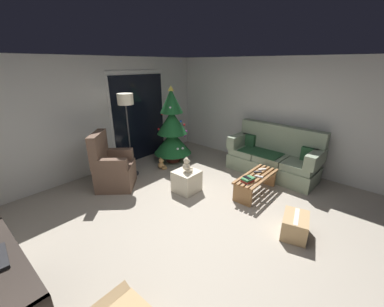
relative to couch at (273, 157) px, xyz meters
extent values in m
plane|color=#9E9384|center=(-2.32, 0.03, -0.40)|extent=(7.00, 7.00, 0.00)
cube|color=beige|center=(-2.32, 3.09, 0.85)|extent=(5.72, 0.12, 2.50)
cube|color=beige|center=(0.54, 0.03, 0.85)|extent=(0.12, 6.00, 2.50)
cube|color=silver|center=(-1.32, 3.01, 0.70)|extent=(1.60, 0.02, 2.20)
cube|color=black|center=(-1.32, 3.00, 0.65)|extent=(1.50, 0.02, 2.10)
cube|color=gray|center=(-0.07, 0.00, -0.23)|extent=(0.84, 1.93, 0.34)
cube|color=gray|center=(-0.11, -0.62, 0.01)|extent=(0.70, 0.63, 0.14)
cube|color=gray|center=(-0.09, 0.00, 0.01)|extent=(0.70, 0.63, 0.14)
cube|color=gray|center=(-0.06, 0.62, 0.01)|extent=(0.70, 0.63, 0.14)
cube|color=gray|center=(0.23, -0.01, 0.38)|extent=(0.28, 1.91, 0.60)
cube|color=gray|center=(-0.10, -0.87, 0.22)|extent=(0.77, 0.23, 0.28)
cube|color=gray|center=(-0.03, 0.87, 0.22)|extent=(0.77, 0.23, 0.28)
cube|color=#234C2D|center=(-0.10, 0.25, 0.09)|extent=(0.64, 0.92, 0.02)
cube|color=#234C2D|center=(0.06, -0.71, 0.22)|extent=(0.13, 0.32, 0.28)
cube|color=#234C2D|center=(0.12, 0.69, 0.22)|extent=(0.13, 0.32, 0.28)
cube|color=olive|center=(-1.06, -0.31, -0.04)|extent=(1.10, 0.05, 0.04)
cube|color=olive|center=(-1.06, -0.22, -0.04)|extent=(1.10, 0.05, 0.04)
cube|color=olive|center=(-1.06, -0.13, -0.04)|extent=(1.10, 0.05, 0.04)
cube|color=olive|center=(-1.06, -0.04, -0.04)|extent=(1.10, 0.05, 0.04)
cube|color=olive|center=(-1.06, 0.04, -0.04)|extent=(1.10, 0.05, 0.04)
cube|color=olive|center=(-1.55, -0.13, -0.23)|extent=(0.05, 0.36, 0.34)
cube|color=olive|center=(-0.57, -0.13, -0.23)|extent=(0.05, 0.36, 0.34)
cube|color=#ADADB2|center=(-1.09, -0.20, -0.01)|extent=(0.08, 0.16, 0.02)
cube|color=silver|center=(-0.76, -0.10, -0.01)|extent=(0.15, 0.13, 0.02)
cube|color=#333338|center=(-0.92, -0.09, -0.01)|extent=(0.14, 0.14, 0.02)
cube|color=#A32D28|center=(-1.39, -0.13, 0.00)|extent=(0.22, 0.18, 0.04)
cube|color=#337042|center=(-1.38, -0.13, 0.03)|extent=(0.24, 0.18, 0.03)
cube|color=black|center=(-1.39, -0.11, 0.05)|extent=(0.10, 0.16, 0.01)
cylinder|color=#4C1E19|center=(-0.95, 2.22, -0.35)|extent=(0.36, 0.36, 0.10)
cylinder|color=brown|center=(-0.95, 2.22, -0.24)|extent=(0.08, 0.08, 0.12)
cone|color=#195628|center=(-0.95, 2.22, 0.10)|extent=(0.94, 0.94, 0.56)
cone|color=#195628|center=(-0.95, 2.22, 0.61)|extent=(0.74, 0.74, 0.56)
cone|color=#195628|center=(-0.95, 2.22, 1.13)|extent=(0.55, 0.55, 0.56)
sphere|color=red|center=(-1.17, 2.47, 0.44)|extent=(0.06, 0.06, 0.06)
sphere|color=red|center=(-0.71, 2.05, 0.53)|extent=(0.06, 0.06, 0.06)
sphere|color=#1E8C33|center=(-0.99, 2.61, 0.22)|extent=(0.06, 0.06, 0.06)
sphere|color=#B233A5|center=(-0.57, 2.15, 0.20)|extent=(0.06, 0.06, 0.06)
sphere|color=white|center=(-1.03, 1.80, 0.06)|extent=(0.06, 0.06, 0.06)
sphere|color=#B233A5|center=(-0.72, 1.97, 0.38)|extent=(0.06, 0.06, 0.06)
sphere|color=white|center=(-1.15, 1.85, 0.06)|extent=(0.06, 0.06, 0.06)
sphere|color=blue|center=(-0.92, 1.96, 0.67)|extent=(0.06, 0.06, 0.06)
sphere|color=white|center=(-1.10, 2.11, 1.00)|extent=(0.06, 0.06, 0.06)
sphere|color=red|center=(-1.13, 2.36, 0.83)|extent=(0.06, 0.06, 0.06)
cone|color=#EAD14C|center=(-0.95, 2.22, 1.42)|extent=(0.14, 0.14, 0.12)
cube|color=brown|center=(-2.66, 2.10, -0.24)|extent=(0.96, 0.96, 0.31)
cube|color=brown|center=(-2.66, 2.10, 0.00)|extent=(0.96, 0.96, 0.18)
cube|color=brown|center=(-2.85, 2.30, 0.41)|extent=(0.60, 0.59, 0.64)
cube|color=brown|center=(-2.44, 2.28, 0.20)|extent=(0.50, 0.52, 0.22)
cube|color=brown|center=(-2.85, 1.89, 0.20)|extent=(0.50, 0.52, 0.22)
cylinder|color=#2D2D30|center=(-2.11, 2.35, -0.39)|extent=(0.28, 0.28, 0.02)
cylinder|color=#2D2D30|center=(-2.11, 2.35, 0.40)|extent=(0.03, 0.03, 1.55)
cylinder|color=beige|center=(-2.11, 2.35, 1.27)|extent=(0.32, 0.32, 0.22)
cube|color=black|center=(-4.82, 0.41, -0.01)|extent=(0.40, 0.04, 0.75)
cube|color=black|center=(-4.82, 0.41, -0.01)|extent=(0.40, 1.33, 0.04)
cube|color=beige|center=(-1.86, 0.92, -0.19)|extent=(0.44, 0.44, 0.42)
cylinder|color=beige|center=(-1.78, 0.90, 0.05)|extent=(0.12, 0.13, 0.06)
cylinder|color=beige|center=(-1.86, 0.84, 0.05)|extent=(0.12, 0.13, 0.06)
sphere|color=beige|center=(-1.86, 0.92, 0.12)|extent=(0.15, 0.15, 0.15)
sphere|color=beige|center=(-1.86, 0.92, 0.24)|extent=(0.11, 0.11, 0.11)
sphere|color=#F4E5C1|center=(-1.83, 0.88, 0.23)|extent=(0.04, 0.04, 0.04)
sphere|color=beige|center=(-1.82, 0.94, 0.28)|extent=(0.04, 0.04, 0.04)
sphere|color=beige|center=(-1.89, 0.90, 0.28)|extent=(0.04, 0.04, 0.04)
sphere|color=beige|center=(-1.79, 0.95, 0.13)|extent=(0.06, 0.06, 0.06)
sphere|color=beige|center=(-1.90, 0.86, 0.13)|extent=(0.06, 0.06, 0.06)
cylinder|color=tan|center=(-1.43, 2.08, -0.37)|extent=(0.13, 0.10, 0.06)
cylinder|color=tan|center=(-1.47, 1.99, -0.37)|extent=(0.13, 0.10, 0.06)
sphere|color=tan|center=(-1.50, 2.06, -0.30)|extent=(0.15, 0.15, 0.15)
sphere|color=tan|center=(-1.50, 2.06, -0.18)|extent=(0.11, 0.11, 0.11)
sphere|color=tan|center=(-1.46, 2.04, -0.19)|extent=(0.04, 0.04, 0.04)
sphere|color=tan|center=(-1.49, 2.09, -0.13)|extent=(0.04, 0.04, 0.04)
sphere|color=tan|center=(-1.52, 2.02, -0.13)|extent=(0.04, 0.04, 0.04)
sphere|color=tan|center=(-1.46, 2.11, -0.29)|extent=(0.06, 0.06, 0.06)
sphere|color=tan|center=(-1.51, 1.98, -0.29)|extent=(0.06, 0.06, 0.06)
cube|color=tan|center=(-4.21, -0.26, -0.09)|extent=(0.44, 0.10, 0.06)
cube|color=tan|center=(-1.76, -1.12, -0.24)|extent=(0.55, 0.45, 0.31)
cube|color=beige|center=(-1.76, -1.12, -0.09)|extent=(0.44, 0.17, 0.00)
camera|label=1|loc=(-4.87, -1.87, 1.95)|focal=22.16mm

